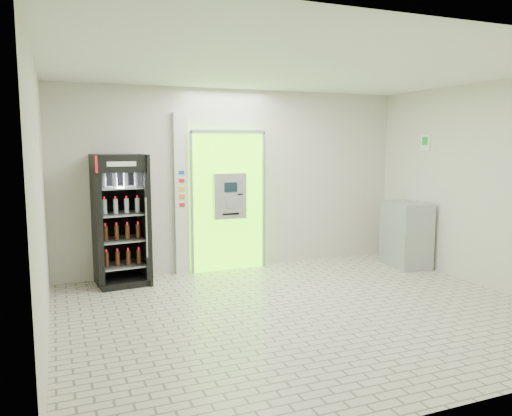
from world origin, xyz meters
TOP-DOWN VIEW (x-y plane):
  - ground at (0.00, 0.00)m, footprint 6.00×6.00m
  - room_shell at (0.00, 0.00)m, footprint 6.00×6.00m
  - atm_assembly at (-0.20, 2.41)m, footprint 1.30×0.24m
  - pillar at (-0.98, 2.45)m, footprint 0.22×0.11m
  - beverage_cooler at (-1.97, 2.17)m, footprint 0.80×0.74m
  - steel_cabinet at (2.71, 1.46)m, footprint 0.65×0.89m
  - exit_sign at (2.99, 1.40)m, footprint 0.02×0.22m

SIDE VIEW (x-z plane):
  - ground at x=0.00m, z-range 0.00..0.00m
  - steel_cabinet at x=2.71m, z-range 0.00..1.11m
  - beverage_cooler at x=-1.97m, z-range -0.04..1.91m
  - atm_assembly at x=-0.20m, z-range 0.01..2.34m
  - pillar at x=-0.98m, z-range 0.00..2.60m
  - room_shell at x=0.00m, z-range -1.16..4.84m
  - exit_sign at x=2.99m, z-range 1.99..2.25m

